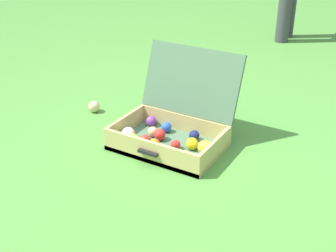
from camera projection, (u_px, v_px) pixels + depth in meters
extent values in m
plane|color=#4C8C38|center=(177.00, 156.00, 2.35)|extent=(16.00, 16.00, 0.00)
cube|color=#4C7051|center=(168.00, 146.00, 2.41)|extent=(0.57, 0.37, 0.03)
cube|color=tan|center=(126.00, 126.00, 2.51)|extent=(0.02, 0.37, 0.12)
cube|color=tan|center=(215.00, 151.00, 2.27)|extent=(0.02, 0.37, 0.12)
cube|color=tan|center=(150.00, 152.00, 2.25)|extent=(0.53, 0.02, 0.12)
cube|color=tan|center=(184.00, 125.00, 2.53)|extent=(0.53, 0.02, 0.12)
cube|color=#4C7051|center=(191.00, 81.00, 2.48)|extent=(0.57, 0.15, 0.36)
cube|color=black|center=(148.00, 153.00, 2.23)|extent=(0.11, 0.02, 0.02)
sphere|color=red|center=(176.00, 145.00, 2.35)|extent=(0.05, 0.05, 0.05)
sphere|color=red|center=(145.00, 140.00, 2.38)|extent=(0.06, 0.06, 0.06)
sphere|color=navy|center=(194.00, 135.00, 2.43)|extent=(0.06, 0.06, 0.06)
sphere|color=#D1B784|center=(153.00, 132.00, 2.47)|extent=(0.06, 0.06, 0.06)
sphere|color=blue|center=(166.00, 127.00, 2.52)|extent=(0.06, 0.06, 0.06)
sphere|color=#D1B784|center=(196.00, 159.00, 2.22)|extent=(0.05, 0.05, 0.05)
sphere|color=yellow|center=(185.00, 156.00, 2.24)|extent=(0.06, 0.06, 0.06)
sphere|color=purple|center=(151.00, 121.00, 2.58)|extent=(0.06, 0.06, 0.06)
sphere|color=orange|center=(154.00, 144.00, 2.34)|extent=(0.06, 0.06, 0.06)
sphere|color=red|center=(160.00, 135.00, 2.43)|extent=(0.06, 0.06, 0.06)
sphere|color=white|center=(128.00, 134.00, 2.43)|extent=(0.07, 0.07, 0.07)
sphere|color=#CCDB38|center=(133.00, 140.00, 2.38)|extent=(0.07, 0.07, 0.07)
sphere|color=#CCDB38|center=(205.00, 147.00, 2.30)|extent=(0.07, 0.07, 0.07)
sphere|color=yellow|center=(192.00, 144.00, 2.34)|extent=(0.06, 0.06, 0.06)
sphere|color=blue|center=(172.00, 152.00, 2.28)|extent=(0.04, 0.04, 0.04)
sphere|color=#D1B784|center=(94.00, 107.00, 2.81)|extent=(0.07, 0.07, 0.07)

